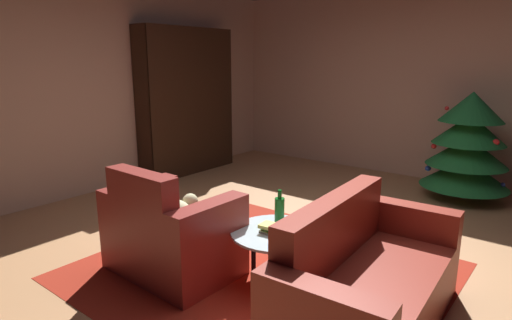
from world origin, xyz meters
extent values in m
plane|color=#B17C4F|center=(0.00, 0.00, 0.00)|extent=(7.95, 7.95, 0.00)
cube|color=tan|center=(0.00, 3.34, 1.37)|extent=(6.35, 0.06, 2.74)
cube|color=tan|center=(-3.14, 0.00, 1.37)|extent=(0.06, 6.74, 2.74)
cube|color=maroon|center=(-0.04, -0.42, 0.00)|extent=(2.74, 2.49, 0.01)
cube|color=black|center=(-2.75, 1.45, 1.08)|extent=(0.03, 1.64, 2.17)
cube|color=black|center=(-2.92, 2.26, 1.08)|extent=(0.35, 0.03, 2.17)
cube|color=black|center=(-2.92, 0.64, 1.08)|extent=(0.35, 0.03, 2.17)
cube|color=black|center=(-2.92, 1.45, 0.01)|extent=(0.33, 1.59, 0.03)
cube|color=black|center=(-2.92, 1.45, 0.37)|extent=(0.33, 1.59, 0.03)
cube|color=black|center=(-2.92, 1.45, 0.73)|extent=(0.33, 1.59, 0.02)
cube|color=black|center=(-2.92, 1.45, 1.08)|extent=(0.33, 1.59, 0.02)
cube|color=black|center=(-2.92, 1.45, 1.44)|extent=(0.33, 1.59, 0.02)
cube|color=black|center=(-2.92, 1.45, 1.80)|extent=(0.33, 1.59, 0.02)
cube|color=black|center=(-2.92, 1.45, 2.16)|extent=(0.33, 1.59, 0.03)
cube|color=black|center=(-3.05, 1.45, 0.67)|extent=(0.05, 0.91, 0.57)
cube|color=black|center=(-3.02, 1.45, 0.67)|extent=(0.03, 0.94, 0.60)
cube|color=#338A4E|center=(-2.96, 2.20, 0.16)|extent=(0.24, 0.04, 0.27)
cube|color=#0A738C|center=(-2.96, 2.15, 0.13)|extent=(0.24, 0.03, 0.21)
cube|color=#AFAA92|center=(-2.97, 2.11, 0.12)|extent=(0.23, 0.04, 0.19)
cube|color=#B02231|center=(-3.00, 2.06, 0.13)|extent=(0.17, 0.04, 0.21)
cube|color=#3E7249|center=(-3.00, 2.01, 0.16)|extent=(0.16, 0.05, 0.28)
cube|color=#35854A|center=(-2.99, 1.96, 0.16)|extent=(0.18, 0.04, 0.28)
cube|color=orange|center=(-2.97, 1.92, 0.14)|extent=(0.22, 0.04, 0.23)
cube|color=#7F58A4|center=(-2.97, 1.87, 0.14)|extent=(0.22, 0.03, 0.22)
cube|color=#277845|center=(-2.95, 2.21, 1.22)|extent=(0.26, 0.04, 0.25)
cube|color=orange|center=(-3.00, 2.17, 1.22)|extent=(0.17, 0.03, 0.25)
cube|color=navy|center=(-2.98, 2.13, 1.20)|extent=(0.21, 0.05, 0.20)
cube|color=gold|center=(-3.00, 2.08, 1.21)|extent=(0.16, 0.03, 0.22)
cube|color=#127783|center=(-2.95, 2.04, 1.21)|extent=(0.26, 0.04, 0.22)
cube|color=#874FA0|center=(-3.00, 1.99, 1.24)|extent=(0.16, 0.04, 0.29)
cube|color=#4A2A1E|center=(-2.97, 2.21, 1.57)|extent=(0.22, 0.03, 0.22)
cube|color=#308832|center=(-2.99, 2.16, 1.56)|extent=(0.18, 0.05, 0.21)
cube|color=gold|center=(-2.96, 2.12, 1.57)|extent=(0.24, 0.03, 0.24)
cube|color=#B13C19|center=(-2.96, 2.07, 1.57)|extent=(0.25, 0.05, 0.24)
cube|color=#275184|center=(-3.00, 2.01, 1.58)|extent=(0.17, 0.04, 0.25)
cube|color=gold|center=(-2.96, 1.96, 1.56)|extent=(0.24, 0.04, 0.22)
cube|color=#964B9A|center=(-3.00, 1.91, 1.57)|extent=(0.16, 0.05, 0.24)
cube|color=#235295|center=(-2.96, 1.86, 1.58)|extent=(0.25, 0.04, 0.24)
cube|color=#1B5180|center=(-2.96, 1.82, 1.58)|extent=(0.24, 0.04, 0.24)
cube|color=gold|center=(-2.99, 2.20, 1.92)|extent=(0.18, 0.03, 0.22)
cube|color=red|center=(-2.99, 2.16, 1.91)|extent=(0.18, 0.05, 0.20)
cube|color=#93499F|center=(-3.00, 2.11, 1.95)|extent=(0.16, 0.03, 0.27)
cube|color=tan|center=(-2.97, 2.06, 1.96)|extent=(0.22, 0.04, 0.29)
cube|color=orange|center=(-2.96, 2.02, 1.96)|extent=(0.25, 0.04, 0.29)
cube|color=orange|center=(-2.98, 1.98, 1.94)|extent=(0.21, 0.03, 0.25)
cube|color=gold|center=(-2.98, 1.93, 1.91)|extent=(0.21, 0.05, 0.20)
cube|color=maroon|center=(-0.62, -0.85, 0.20)|extent=(0.69, 0.72, 0.41)
cube|color=maroon|center=(-0.63, -1.13, 0.65)|extent=(0.68, 0.17, 0.49)
cube|color=maroon|center=(-0.19, -0.86, 0.34)|extent=(0.19, 0.71, 0.68)
cube|color=maroon|center=(-1.05, -0.84, 0.34)|extent=(0.19, 0.71, 0.68)
ellipsoid|color=#BDBA8A|center=(-0.63, -0.78, 0.50)|extent=(0.28, 0.19, 0.18)
sphere|color=#BDBA8A|center=(-0.62, -0.66, 0.55)|extent=(0.13, 0.13, 0.13)
cube|color=maroon|center=(0.98, -0.59, 0.20)|extent=(0.79, 1.34, 0.40)
cube|color=maroon|center=(0.69, -0.60, 0.62)|extent=(0.23, 1.31, 0.43)
cube|color=maroon|center=(0.94, 0.14, 0.32)|extent=(0.74, 0.20, 0.64)
cylinder|color=black|center=(0.36, -0.48, 0.20)|extent=(0.04, 0.04, 0.40)
cylinder|color=black|center=(0.06, -0.30, 0.20)|extent=(0.04, 0.04, 0.40)
cylinder|color=black|center=(0.06, -0.65, 0.20)|extent=(0.04, 0.04, 0.40)
cylinder|color=silver|center=(0.16, -0.48, 0.41)|extent=(0.73, 0.73, 0.02)
cube|color=gray|center=(0.14, -0.52, 0.43)|extent=(0.16, 0.15, 0.02)
cube|color=#3A8A44|center=(0.15, -0.52, 0.45)|extent=(0.18, 0.11, 0.02)
cube|color=#D1C352|center=(0.15, -0.53, 0.48)|extent=(0.21, 0.14, 0.03)
cylinder|color=#105B1E|center=(0.05, -0.31, 0.52)|extent=(0.08, 0.08, 0.20)
cylinder|color=#105B1E|center=(0.05, -0.31, 0.66)|extent=(0.03, 0.03, 0.07)
cylinder|color=brown|center=(0.78, 2.65, 0.08)|extent=(0.08, 0.08, 0.16)
cone|color=#1C662E|center=(0.78, 2.65, 0.34)|extent=(1.05, 1.05, 0.36)
cone|color=#1C662E|center=(0.78, 2.65, 0.61)|extent=(0.94, 0.94, 0.36)
cone|color=#1C662E|center=(0.78, 2.65, 0.88)|extent=(0.84, 0.84, 0.36)
cone|color=#1C662E|center=(0.78, 2.65, 1.16)|extent=(0.74, 0.74, 0.36)
sphere|color=red|center=(0.40, 2.60, 0.63)|extent=(0.07, 0.07, 0.07)
sphere|color=red|center=(0.48, 2.70, 1.11)|extent=(0.05, 0.05, 0.05)
sphere|color=blue|center=(0.36, 2.59, 0.34)|extent=(0.07, 0.07, 0.07)
sphere|color=blue|center=(1.20, 2.71, 0.24)|extent=(0.05, 0.05, 0.05)
sphere|color=red|center=(1.10, 2.53, 0.78)|extent=(0.08, 0.08, 0.08)
sphere|color=red|center=(0.36, 2.77, 0.34)|extent=(0.05, 0.05, 0.05)
camera|label=1|loc=(1.92, -2.97, 1.70)|focal=29.86mm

